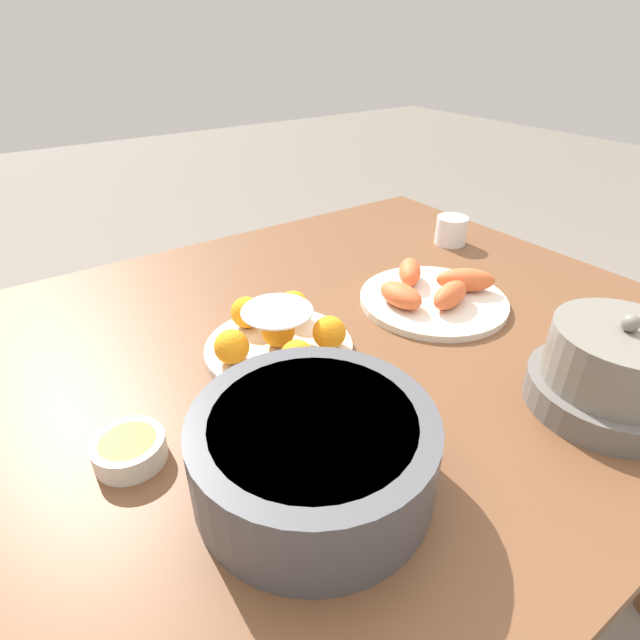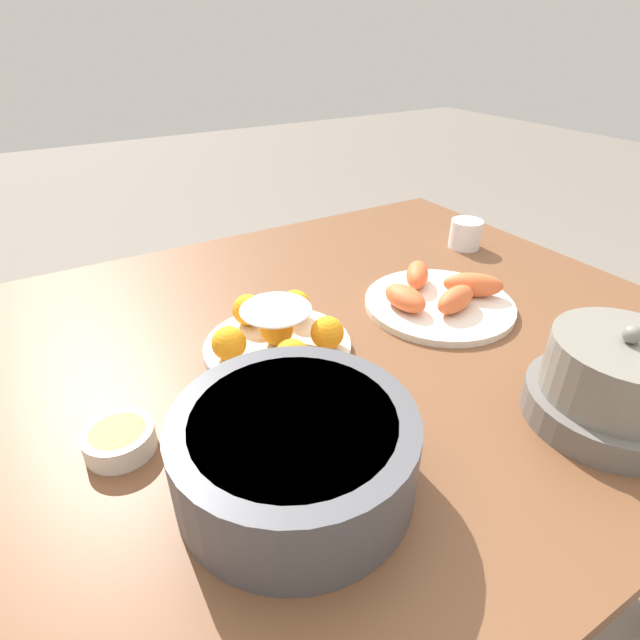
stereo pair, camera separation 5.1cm
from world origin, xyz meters
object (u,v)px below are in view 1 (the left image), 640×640
Objects in this scene: cake_plate at (279,336)px; warming_pot at (612,372)px; sauce_bowl at (129,449)px; seafood_platter at (433,294)px; cup_near at (451,230)px; serving_bowl at (313,450)px; dining_table at (356,369)px.

warming_pot is at bearing 129.58° from cake_plate.
sauce_bowl is 0.32× the size of seafood_platter.
cake_plate is at bearing 15.71° from cup_near.
cake_plate is 2.72× the size of sauce_bowl.
serving_bowl is (0.11, 0.27, 0.02)m from cake_plate.
warming_pot is (-0.43, 0.12, 0.00)m from serving_bowl.
sauce_bowl is at bearing -25.56° from warming_pot.
cake_plate is 0.86× the size of seafood_platter.
cake_plate is 1.14× the size of warming_pot.
cup_near is at bearing -116.94° from warming_pot.
dining_table is 0.46m from sauce_bowl.
serving_bowl is at bearing 43.08° from dining_table.
cup_near reaches higher than sauce_bowl.
serving_bowl reaches higher than seafood_platter.
serving_bowl is 0.51m from seafood_platter.
seafood_platter reaches higher than sauce_bowl.
cake_plate is at bearing -160.61° from sauce_bowl.
seafood_platter is 0.33m from cup_near.
dining_table is 4.27× the size of serving_bowl.
cake_plate is at bearing -4.84° from dining_table.
dining_table is at bearing 22.44° from cup_near.
cup_near is at bearing -164.29° from cake_plate.
sauce_bowl is 0.42× the size of warming_pot.
cake_plate reaches higher than seafood_platter.
cake_plate reaches higher than dining_table.
warming_pot reaches higher than serving_bowl.
seafood_platter is at bearing 176.51° from dining_table.
dining_table is 0.50m from cup_near.
dining_table is at bearing -169.01° from sauce_bowl.
cake_plate reaches higher than cup_near.
cup_near reaches higher than dining_table.
cup_near is 0.62m from warming_pot.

